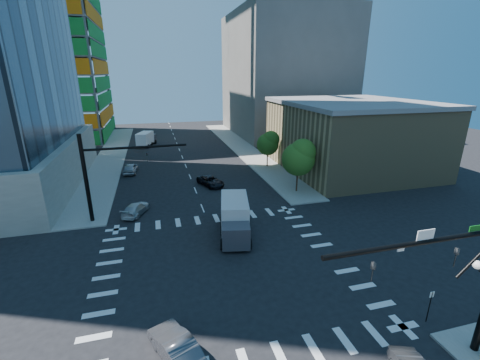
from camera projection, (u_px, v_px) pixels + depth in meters
name	position (u px, v px, depth m)	size (l,w,h in m)	color
ground	(226.00, 267.00, 25.45)	(160.00, 160.00, 0.00)	black
road_markings	(226.00, 267.00, 25.45)	(20.00, 20.00, 0.01)	silver
sidewalk_ne	(242.00, 148.00, 65.12)	(5.00, 60.00, 0.15)	gray
sidewalk_nw	(112.00, 156.00, 58.94)	(5.00, 60.00, 0.15)	gray
construction_building	(32.00, 22.00, 67.48)	(25.16, 34.50, 70.60)	gray
commercial_building	(350.00, 135.00, 50.07)	(20.50, 22.50, 10.60)	#917C54
bg_building_ne	(283.00, 75.00, 77.99)	(24.00, 30.00, 28.00)	#5D5954
signal_mast_nw	(101.00, 170.00, 31.75)	(10.20, 0.40, 9.00)	black
tree_south	(300.00, 157.00, 39.80)	(4.16, 4.16, 6.82)	#382316
tree_north	(269.00, 143.00, 51.08)	(3.54, 3.52, 5.78)	#382316
no_parking_sign	(430.00, 303.00, 19.43)	(0.30, 0.06, 2.20)	black
car_nb_far	(211.00, 181.00, 43.53)	(2.11, 4.58, 1.27)	black
car_sb_near	(136.00, 209.00, 34.73)	(1.76, 4.33, 1.26)	silver
car_sb_mid	(131.00, 168.00, 48.91)	(1.83, 4.55, 1.55)	#ACAEB4
car_sb_cross	(176.00, 348.00, 17.05)	(1.55, 4.45, 1.47)	#4E4E53
box_truck_near	(235.00, 222.00, 29.81)	(3.99, 6.78, 3.33)	black
box_truck_far	(147.00, 140.00, 67.06)	(4.17, 6.09, 2.94)	black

